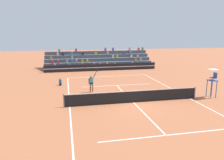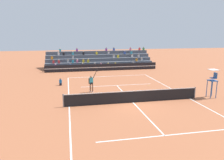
# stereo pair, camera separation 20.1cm
# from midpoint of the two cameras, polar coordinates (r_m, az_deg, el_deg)

# --- Properties ---
(ground_plane) EXTENTS (120.00, 120.00, 0.00)m
(ground_plane) POSITION_cam_midpoint_polar(r_m,az_deg,el_deg) (19.33, 5.79, -5.85)
(ground_plane) COLOR #AD603D
(court_lines) EXTENTS (11.10, 23.90, 0.01)m
(court_lines) POSITION_cam_midpoint_polar(r_m,az_deg,el_deg) (19.33, 5.79, -5.84)
(court_lines) COLOR white
(court_lines) RESTS_ON ground
(tennis_net) EXTENTS (12.00, 0.10, 1.10)m
(tennis_net) POSITION_cam_midpoint_polar(r_m,az_deg,el_deg) (19.17, 5.83, -4.30)
(tennis_net) COLOR slate
(tennis_net) RESTS_ON ground
(sponsor_banner_wall) EXTENTS (18.00, 0.26, 1.10)m
(sponsor_banner_wall) POSITION_cam_midpoint_polar(r_m,az_deg,el_deg) (35.11, -2.31, 3.36)
(sponsor_banner_wall) COLOR black
(sponsor_banner_wall) RESTS_ON ground
(bleacher_stand) EXTENTS (18.23, 4.75, 3.38)m
(bleacher_stand) POSITION_cam_midpoint_polar(r_m,az_deg,el_deg) (38.76, -3.23, 4.90)
(bleacher_stand) COLOR #4C515B
(bleacher_stand) RESTS_ON ground
(umpire_chair) EXTENTS (0.76, 0.84, 2.67)m
(umpire_chair) POSITION_cam_midpoint_polar(r_m,az_deg,el_deg) (22.39, 25.10, 0.10)
(umpire_chair) COLOR #285699
(umpire_chair) RESTS_ON ground
(ball_kid_courtside) EXTENTS (0.30, 0.36, 0.84)m
(ball_kid_courtside) POSITION_cam_midpoint_polar(r_m,az_deg,el_deg) (25.95, -13.09, -0.64)
(ball_kid_courtside) COLOR black
(ball_kid_courtside) RESTS_ON ground
(tennis_player) EXTENTS (1.11, 0.32, 2.45)m
(tennis_player) POSITION_cam_midpoint_polar(r_m,az_deg,el_deg) (22.35, -5.14, -0.71)
(tennis_player) COLOR brown
(tennis_player) RESTS_ON ground
(tennis_ball) EXTENTS (0.07, 0.07, 0.07)m
(tennis_ball) POSITION_cam_midpoint_polar(r_m,az_deg,el_deg) (25.41, 9.75, -1.46)
(tennis_ball) COLOR #C6DB33
(tennis_ball) RESTS_ON ground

